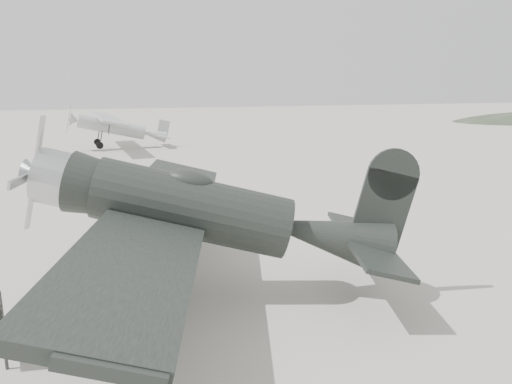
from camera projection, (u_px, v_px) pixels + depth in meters
ground at (248, 265)px, 15.24m from camera, size 160.00×160.00×0.00m
lowwing_monoplane at (211, 213)px, 12.52m from camera, size 9.67×13.38×4.30m
highwing_monoplane at (116, 125)px, 39.32m from camera, size 7.77×10.92×3.08m
sign_board at (2, 323)px, 9.92m from camera, size 0.27×0.96×1.39m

